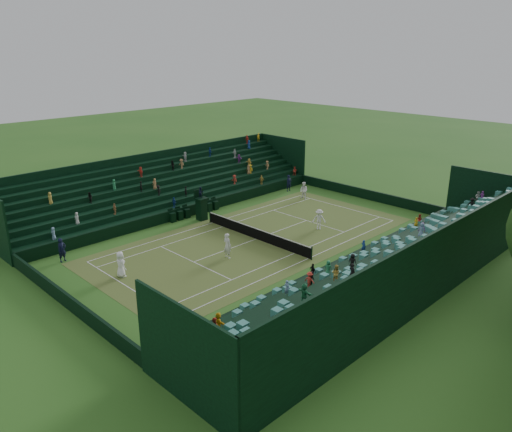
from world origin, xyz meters
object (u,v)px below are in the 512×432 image
(tennis_net, at_px, (256,233))
(player_far_west, at_px, (304,191))
(player_near_east, at_px, (227,246))
(player_far_east, at_px, (319,219))
(player_near_west, at_px, (121,264))
(umpire_chair, at_px, (201,206))

(tennis_net, bearing_deg, player_far_west, 111.64)
(tennis_net, distance_m, player_near_east, 4.28)
(player_far_east, bearing_deg, player_far_west, 98.21)
(player_near_east, bearing_deg, player_near_west, 67.56)
(player_near_east, bearing_deg, player_far_west, -71.99)
(tennis_net, distance_m, umpire_chair, 6.90)
(tennis_net, xyz_separation_m, player_near_west, (-1.56, -11.35, 0.38))
(umpire_chair, relative_size, player_far_east, 1.72)
(player_far_west, bearing_deg, player_near_east, -69.72)
(player_far_west, bearing_deg, player_far_east, -41.41)
(player_near_west, distance_m, player_far_west, 22.88)
(player_near_east, height_order, player_far_east, player_near_east)
(player_near_east, xyz_separation_m, player_far_east, (1.00, 9.55, -0.07))
(player_far_east, bearing_deg, player_near_west, -142.55)
(umpire_chair, distance_m, player_near_west, 12.45)
(tennis_net, distance_m, player_near_west, 11.46)
(player_near_west, height_order, player_far_west, player_near_west)
(player_near_west, bearing_deg, player_far_east, -102.72)
(player_far_west, bearing_deg, player_near_west, -82.39)
(player_near_west, bearing_deg, umpire_chair, -65.11)
(tennis_net, relative_size, player_near_east, 6.04)
(tennis_net, xyz_separation_m, player_near_east, (1.14, -4.10, 0.44))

